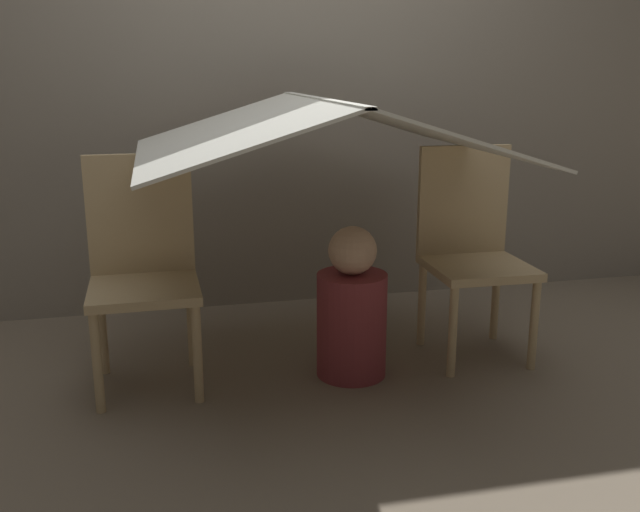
% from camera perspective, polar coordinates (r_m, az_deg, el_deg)
% --- Properties ---
extents(ground_plane, '(8.80, 8.80, 0.00)m').
position_cam_1_polar(ground_plane, '(3.01, 0.31, -9.66)').
color(ground_plane, gray).
extents(wall_back, '(7.00, 0.05, 2.50)m').
position_cam_1_polar(wall_back, '(3.77, -3.46, 14.84)').
color(wall_back, gray).
rests_on(wall_back, ground_plane).
extents(chair_left, '(0.43, 0.43, 0.92)m').
position_cam_1_polar(chair_left, '(2.92, -13.98, -0.64)').
color(chair_left, '#D1B27F').
rests_on(chair_left, ground_plane).
extents(chair_right, '(0.43, 0.43, 0.92)m').
position_cam_1_polar(chair_right, '(3.21, 12.02, 0.87)').
color(chair_right, '#D1B27F').
rests_on(chair_right, ground_plane).
extents(sheet_canopy, '(1.41, 1.35, 0.23)m').
position_cam_1_polar(sheet_canopy, '(2.82, 0.00, 10.32)').
color(sheet_canopy, silver).
extents(person_front, '(0.29, 0.29, 0.64)m').
position_cam_1_polar(person_front, '(2.94, 2.56, -4.50)').
color(person_front, maroon).
rests_on(person_front, ground_plane).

